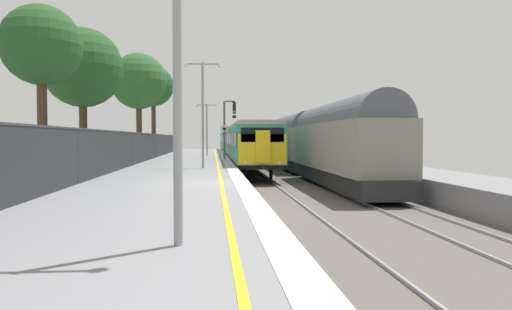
# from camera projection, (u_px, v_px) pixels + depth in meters

# --- Properties ---
(ground) EXTENTS (17.40, 110.00, 1.21)m
(ground) POSITION_uv_depth(u_px,v_px,m) (301.00, 198.00, 18.24)
(ground) COLOR gray
(commuter_train_at_platform) EXTENTS (2.83, 59.59, 3.81)m
(commuter_train_at_platform) POSITION_uv_depth(u_px,v_px,m) (236.00, 141.00, 56.46)
(commuter_train_at_platform) COLOR #2D846B
(commuter_train_at_platform) RESTS_ON ground
(freight_train_adjacent_track) EXTENTS (2.60, 30.79, 4.53)m
(freight_train_adjacent_track) POSITION_uv_depth(u_px,v_px,m) (311.00, 140.00, 33.61)
(freight_train_adjacent_track) COLOR #232326
(freight_train_adjacent_track) RESTS_ON ground
(signal_gantry) EXTENTS (1.10, 0.24, 4.83)m
(signal_gantry) POSITION_uv_depth(u_px,v_px,m) (228.00, 122.00, 41.84)
(signal_gantry) COLOR #47474C
(signal_gantry) RESTS_ON ground
(speed_limit_sign) EXTENTS (0.59, 0.08, 2.65)m
(speed_limit_sign) POSITION_uv_depth(u_px,v_px,m) (225.00, 137.00, 37.21)
(speed_limit_sign) COLOR #59595B
(speed_limit_sign) RESTS_ON ground
(platform_lamp_near) EXTENTS (2.00, 0.20, 5.74)m
(platform_lamp_near) POSITION_uv_depth(u_px,v_px,m) (177.00, 23.00, 7.37)
(platform_lamp_near) COLOR #93999E
(platform_lamp_near) RESTS_ON ground
(platform_lamp_mid) EXTENTS (2.00, 0.20, 5.77)m
(platform_lamp_mid) POSITION_uv_depth(u_px,v_px,m) (203.00, 106.00, 26.71)
(platform_lamp_mid) COLOR #93999E
(platform_lamp_mid) RESTS_ON ground
(platform_lamp_far) EXTENTS (2.00, 0.20, 4.85)m
(platform_lamp_far) POSITION_uv_depth(u_px,v_px,m) (207.00, 125.00, 46.06)
(platform_lamp_far) COLOR #93999E
(platform_lamp_far) RESTS_ON ground
(platform_back_fence) EXTENTS (0.07, 99.00, 2.01)m
(platform_back_fence) POSITION_uv_depth(u_px,v_px,m) (78.00, 155.00, 17.47)
(platform_back_fence) COLOR #282B2D
(platform_back_fence) RESTS_ON ground
(background_tree_left) EXTENTS (4.25, 4.25, 8.10)m
(background_tree_left) POSITION_uv_depth(u_px,v_px,m) (138.00, 83.00, 37.14)
(background_tree_left) COLOR #473323
(background_tree_left) RESTS_ON ground
(background_tree_centre) EXTENTS (3.22, 3.22, 6.98)m
(background_tree_centre) POSITION_uv_depth(u_px,v_px,m) (40.00, 48.00, 19.56)
(background_tree_centre) COLOR #473323
(background_tree_centre) RESTS_ON ground
(background_tree_right) EXTENTS (3.84, 3.99, 8.50)m
(background_tree_right) POSITION_uv_depth(u_px,v_px,m) (153.00, 88.00, 46.48)
(background_tree_right) COLOR #473323
(background_tree_right) RESTS_ON ground
(background_tree_back) EXTENTS (4.21, 4.21, 7.48)m
(background_tree_back) POSITION_uv_depth(u_px,v_px,m) (82.00, 70.00, 25.87)
(background_tree_back) COLOR #473323
(background_tree_back) RESTS_ON ground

